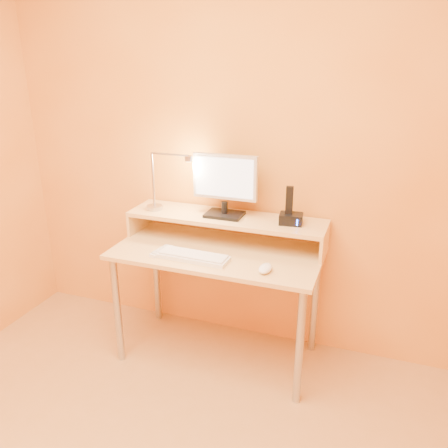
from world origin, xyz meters
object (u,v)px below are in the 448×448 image
at_px(remote_control, 161,251).
at_px(monitor_panel, 225,177).
at_px(phone_dock, 291,219).
at_px(keyboard, 193,257).
at_px(lamp_base, 155,207).
at_px(mouse, 265,268).

bearing_deg(remote_control, monitor_panel, 57.15).
distance_m(monitor_panel, phone_dock, 0.45).
xyz_separation_m(keyboard, remote_control, (-0.21, 0.02, -0.00)).
bearing_deg(remote_control, lamp_base, 133.18).
bearing_deg(monitor_panel, keyboard, -103.20).
bearing_deg(mouse, keyboard, -179.90).
distance_m(mouse, remote_control, 0.63).
relative_size(monitor_panel, mouse, 3.36).
xyz_separation_m(keyboard, mouse, (0.42, -0.02, 0.01)).
height_order(monitor_panel, lamp_base, monitor_panel).
relative_size(keyboard, mouse, 3.48).
relative_size(lamp_base, keyboard, 0.25).
relative_size(keyboard, remote_control, 2.40).
bearing_deg(remote_control, phone_dock, 33.21).
xyz_separation_m(monitor_panel, keyboard, (-0.07, -0.32, -0.39)).
height_order(monitor_panel, keyboard, monitor_panel).
bearing_deg(keyboard, remote_control, 177.45).
bearing_deg(phone_dock, lamp_base, 175.31).
relative_size(monitor_panel, remote_control, 2.32).
xyz_separation_m(phone_dock, keyboard, (-0.48, -0.31, -0.18)).
height_order(phone_dock, keyboard, phone_dock).
height_order(monitor_panel, phone_dock, monitor_panel).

